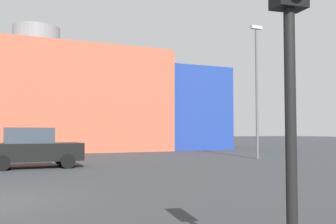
% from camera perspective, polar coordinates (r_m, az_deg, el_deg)
% --- Properties ---
extents(building_backdrop, '(34.62, 10.42, 10.81)m').
position_cam_1_polar(building_backdrop, '(35.76, -18.83, 1.45)').
color(building_backdrop, '#B2563D').
rests_on(building_backdrop, ground_plane).
extents(parked_car_2, '(4.37, 2.14, 1.89)m').
position_cam_1_polar(parked_car_2, '(19.50, -19.19, -4.98)').
color(parked_car_2, black).
rests_on(parked_car_2, ground_plane).
extents(traffic_light_near_right, '(0.39, 0.38, 3.95)m').
position_cam_1_polar(traffic_light_near_right, '(4.50, 17.47, 12.48)').
color(traffic_light_near_right, black).
rests_on(traffic_light_near_right, ground_plane).
extents(street_lamp, '(0.80, 0.24, 8.43)m').
position_cam_1_polar(street_lamp, '(25.29, 12.85, 4.10)').
color(street_lamp, '#59595E').
rests_on(street_lamp, ground_plane).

